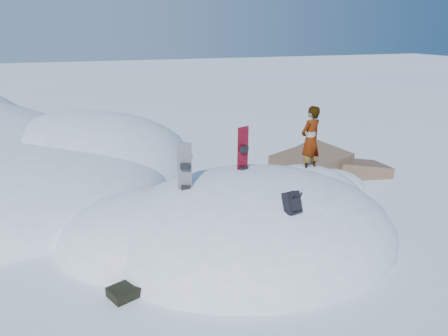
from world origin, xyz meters
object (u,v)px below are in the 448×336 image
object	(u,v)px
backpack	(293,203)
person	(310,140)
snowboard_red	(243,161)
snowboard_dark	(185,180)

from	to	relation	value
backpack	person	distance (m)	3.12
person	snowboard_red	bearing A→B (deg)	-13.70
snowboard_dark	backpack	size ratio (longest dim) A/B	3.35
snowboard_red	snowboard_dark	xyz separation A→B (m)	(-1.56, -0.46, -0.12)
person	backpack	bearing A→B (deg)	33.78
snowboard_red	backpack	bearing A→B (deg)	-108.47
snowboard_red	person	size ratio (longest dim) A/B	0.98
snowboard_dark	backpack	xyz separation A→B (m)	(1.68, -1.80, -0.09)
snowboard_red	backpack	distance (m)	2.28
person	snowboard_dark	bearing A→B (deg)	-8.88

